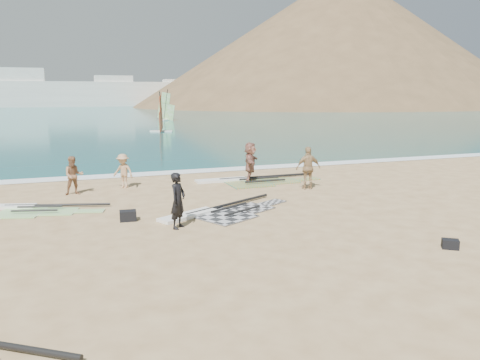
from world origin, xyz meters
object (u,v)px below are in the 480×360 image
object	(u,v)px
beachgoer_back	(308,168)
rig_orange	(249,181)
person_wetsuit	(178,201)
rig_green	(29,209)
beachgoer_left	(74,175)
rig_grey	(219,212)
gear_bag_far	(450,244)
beachgoer_right	(250,162)
beachgoer_mid	(123,171)
gear_bag_near	(128,216)

from	to	relation	value
beachgoer_back	rig_orange	bearing A→B (deg)	-46.10
person_wetsuit	rig_green	bearing A→B (deg)	90.37
beachgoer_left	beachgoer_back	size ratio (longest dim) A/B	0.86
rig_green	beachgoer_back	distance (m)	11.88
rig_grey	rig_green	world-z (taller)	rig_grey
gear_bag_far	beachgoer_back	xyz separation A→B (m)	(0.20, 8.93, 0.85)
beachgoer_back	gear_bag_far	bearing A→B (deg)	96.81
rig_grey	beachgoer_right	size ratio (longest dim) A/B	2.79
rig_grey	gear_bag_far	bearing A→B (deg)	-77.83
rig_green	beachgoer_left	world-z (taller)	beachgoer_left
rig_grey	beachgoer_mid	size ratio (longest dim) A/B	3.46
rig_orange	rig_grey	bearing A→B (deg)	-121.56
gear_bag_far	beachgoer_left	world-z (taller)	beachgoer_left
gear_bag_near	person_wetsuit	xyz separation A→B (m)	(1.46, -1.49, 0.75)
rig_grey	beachgoer_right	world-z (taller)	beachgoer_right
rig_orange	beachgoer_back	world-z (taller)	beachgoer_back
rig_green	gear_bag_near	world-z (taller)	gear_bag_near
rig_grey	beachgoer_left	world-z (taller)	beachgoer_left
person_wetsuit	beachgoer_mid	world-z (taller)	person_wetsuit
rig_grey	gear_bag_far	distance (m)	7.85
rig_grey	beachgoer_mid	xyz separation A→B (m)	(-2.77, 6.06, 0.76)
beachgoer_left	person_wetsuit	bearing A→B (deg)	-68.27
beachgoer_mid	beachgoer_right	distance (m)	6.14
beachgoer_mid	beachgoer_back	world-z (taller)	beachgoer_back
gear_bag_far	rig_green	bearing A→B (deg)	142.51
gear_bag_near	beachgoer_back	world-z (taller)	beachgoer_back
gear_bag_far	beachgoer_back	size ratio (longest dim) A/B	0.23
beachgoer_left	beachgoer_right	world-z (taller)	beachgoer_right
beachgoer_right	rig_green	bearing A→B (deg)	131.26
rig_green	rig_orange	world-z (taller)	rig_orange
person_wetsuit	beachgoer_left	distance (m)	7.36
rig_orange	beachgoer_mid	world-z (taller)	beachgoer_mid
beachgoer_back	beachgoer_right	distance (m)	3.15
gear_bag_near	beachgoer_back	bearing A→B (deg)	17.87
beachgoer_right	beachgoer_left	bearing A→B (deg)	117.64
rig_grey	rig_orange	xyz separation A→B (m)	(3.33, 5.51, 0.00)
rig_orange	gear_bag_near	bearing A→B (deg)	-141.38
gear_bag_near	beachgoer_right	world-z (taller)	beachgoer_right
rig_green	beachgoer_mid	xyz separation A→B (m)	(3.85, 3.16, 0.76)
rig_green	beachgoer_left	xyz separation A→B (m)	(1.67, 2.43, 0.80)
gear_bag_far	beachgoer_back	bearing A→B (deg)	88.71
gear_bag_far	beachgoer_left	xyz separation A→B (m)	(-9.97, 11.36, 0.71)
rig_grey	person_wetsuit	bearing A→B (deg)	-171.36
rig_grey	beachgoer_back	world-z (taller)	beachgoer_back
beachgoer_back	gear_bag_near	bearing A→B (deg)	25.96
rig_orange	beachgoer_mid	xyz separation A→B (m)	(-6.10, 0.55, 0.75)
beachgoer_mid	gear_bag_far	bearing A→B (deg)	-14.14
rig_grey	person_wetsuit	world-z (taller)	person_wetsuit
beachgoer_mid	beachgoer_back	size ratio (longest dim) A/B	0.82
beachgoer_right	rig_orange	bearing A→B (deg)	28.46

